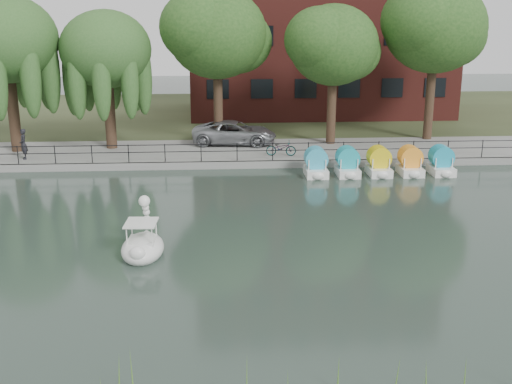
{
  "coord_description": "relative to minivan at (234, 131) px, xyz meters",
  "views": [
    {
      "loc": [
        -1.05,
        -21.63,
        8.94
      ],
      "look_at": [
        0.5,
        4.0,
        1.3
      ],
      "focal_mm": 45.0,
      "sensor_mm": 36.0,
      "label": 1
    }
  ],
  "objects": [
    {
      "name": "minivan",
      "position": [
        0.0,
        0.0,
        0.0
      ],
      "size": [
        3.38,
        6.22,
        1.66
      ],
      "primitive_type": "imported",
      "rotation": [
        0.0,
        0.0,
        1.46
      ],
      "color": "gray",
      "rests_on": "promenade"
    },
    {
      "name": "willow_mid",
      "position": [
        -7.47,
        -0.62,
        5.02
      ],
      "size": [
        5.32,
        5.32,
        8.15
      ],
      "color": "#473323",
      "rests_on": "promenade"
    },
    {
      "name": "pedestrian",
      "position": [
        -11.94,
        -3.28,
        0.16
      ],
      "size": [
        0.74,
        0.85,
        1.98
      ],
      "primitive_type": "imported",
      "rotation": [
        0.0,
        0.0,
        5.14
      ],
      "color": "black",
      "rests_on": "promenade"
    },
    {
      "name": "kerb",
      "position": [
        0.03,
        -4.57,
        -1.03
      ],
      "size": [
        40.0,
        0.25,
        0.4
      ],
      "primitive_type": "cube",
      "color": "gray",
      "rests_on": "ground_plane"
    },
    {
      "name": "ground_plane",
      "position": [
        0.03,
        -17.62,
        -1.23
      ],
      "size": [
        120.0,
        120.0,
        0.0
      ],
      "primitive_type": "plane",
      "color": "#37473F"
    },
    {
      "name": "bicycle",
      "position": [
        2.59,
        -3.33,
        -0.33
      ],
      "size": [
        0.81,
        1.78,
        1.0
      ],
      "primitive_type": "imported",
      "rotation": [
        0.0,
        0.0,
        1.45
      ],
      "color": "gray",
      "rests_on": "promenade"
    },
    {
      "name": "land_strip",
      "position": [
        0.03,
        12.38,
        -1.05
      ],
      "size": [
        60.0,
        22.0,
        0.36
      ],
      "primitive_type": "cube",
      "color": "#47512D",
      "rests_on": "ground_plane"
    },
    {
      "name": "willow_left",
      "position": [
        -12.97,
        -1.12,
        5.64
      ],
      "size": [
        5.88,
        5.88,
        9.01
      ],
      "color": "#473323",
      "rests_on": "promenade"
    },
    {
      "name": "pedal_boat_row",
      "position": [
        7.56,
        -6.38,
        -0.62
      ],
      "size": [
        7.95,
        1.7,
        1.4
      ],
      "color": "white",
      "rests_on": "ground_plane"
    },
    {
      "name": "swan_boat",
      "position": [
        -3.84,
        -17.11,
        -0.78
      ],
      "size": [
        1.67,
        2.56,
        2.06
      ],
      "rotation": [
        0.0,
        0.0,
        -0.06
      ],
      "color": "white",
      "rests_on": "ground_plane"
    },
    {
      "name": "railing",
      "position": [
        0.03,
        -4.37,
        -0.08
      ],
      "size": [
        32.0,
        0.05,
        1.0
      ],
      "color": "black",
      "rests_on": "promenade"
    },
    {
      "name": "promenade",
      "position": [
        0.03,
        -1.62,
        -1.03
      ],
      "size": [
        40.0,
        6.0,
        0.4
      ],
      "primitive_type": "cube",
      "color": "gray",
      "rests_on": "ground_plane"
    },
    {
      "name": "broadleaf_center",
      "position": [
        -0.97,
        0.38,
        5.83
      ],
      "size": [
        6.0,
        6.0,
        9.25
      ],
      "color": "#473323",
      "rests_on": "promenade"
    },
    {
      "name": "broadleaf_right",
      "position": [
        6.03,
        -0.12,
        5.16
      ],
      "size": [
        5.4,
        5.4,
        8.32
      ],
      "color": "#473323",
      "rests_on": "promenade"
    },
    {
      "name": "broadleaf_far",
      "position": [
        12.53,
        0.88,
        6.17
      ],
      "size": [
        6.3,
        6.3,
        9.71
      ],
      "color": "#473323",
      "rests_on": "promenade"
    }
  ]
}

